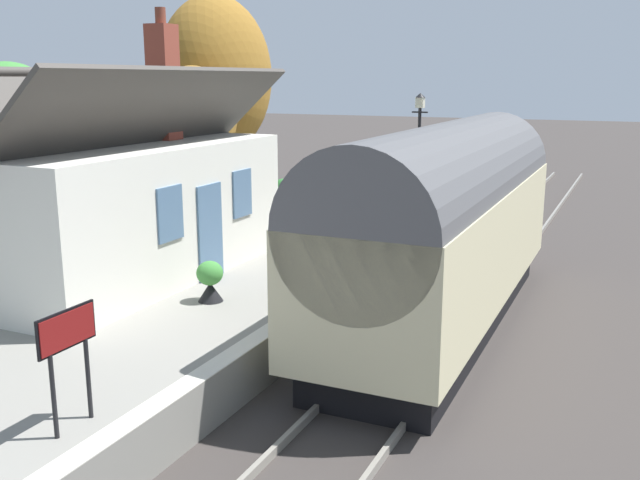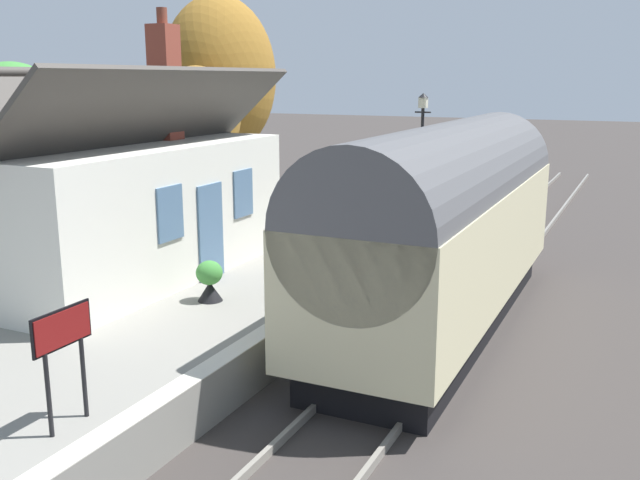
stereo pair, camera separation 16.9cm
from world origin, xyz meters
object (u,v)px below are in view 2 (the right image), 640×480
Objects in this scene: planter_by_door at (255,204)px; tree_far_right at (220,77)px; station_sign_board at (63,338)px; tree_far_left at (14,114)px; lamp_post_platform at (422,132)px; planter_under_sign at (210,281)px; station_building at (132,204)px; planter_edge_far at (286,190)px; bench_platform_end at (342,209)px; train at (445,225)px; planter_corner_building at (322,185)px; planter_bench_right at (230,211)px; planter_bench_left at (356,180)px; tree_mid_background at (197,118)px; bench_mid_platform at (376,191)px.

planter_by_door is 0.08× the size of tree_far_right.
tree_far_left reaches higher than station_sign_board.
planter_under_sign is at bearing 172.95° from lamp_post_platform.
station_building is 9.71m from planter_edge_far.
station_building is at bearing 32.80° from station_sign_board.
lamp_post_platform reaches higher than planter_edge_far.
bench_platform_end is at bearing -63.42° from tree_far_left.
train is 15.85× the size of planter_by_door.
bench_platform_end is 13.38m from station_sign_board.
planter_corner_building is 1.10× the size of planter_under_sign.
planter_bench_left reaches higher than planter_bench_right.
lamp_post_platform is (7.03, 2.70, 1.35)m from train.
train reaches higher than bench_platform_end.
tree_far_left reaches higher than tree_mid_background.
planter_corner_building is 5.31m from lamp_post_platform.
planter_by_door is at bearing 54.65° from train.
tree_far_right is (0.91, 4.86, 3.87)m from planter_corner_building.
lamp_post_platform is 8.01m from tree_mid_background.
bench_mid_platform is 0.25× the size of tree_mid_background.
bench_platform_end is 0.90× the size of station_sign_board.
lamp_post_platform is 2.48× the size of station_sign_board.
tree_far_left reaches higher than bench_mid_platform.
tree_mid_background is (-2.13, 5.88, 2.49)m from bench_mid_platform.
station_building is 7.42m from tree_far_left.
tree_far_right is at bearing 34.45° from planter_bench_right.
bench_platform_end is 1.00× the size of bench_mid_platform.
planter_by_door is at bearing 136.00° from bench_mid_platform.
bench_platform_end reaches higher than planter_under_sign.
planter_bench_left is at bearing 11.83° from station_sign_board.
tree_far_right is at bearing 42.72° from planter_by_door.
station_building is at bearing 157.19° from lamp_post_platform.
planter_bench_right is at bearing 63.41° from train.
tree_far_left reaches higher than planter_corner_building.
bench_platform_end is 0.25× the size of tree_mid_background.
tree_far_right reaches higher than planter_under_sign.
tree_mid_background is at bearing 76.83° from bench_platform_end.
planter_under_sign is 10.28m from lamp_post_platform.
tree_far_right is at bearing 59.65° from planter_edge_far.
station_building reaches higher than planter_bench_left.
station_sign_board is at bearing -147.20° from station_building.
station_sign_board is at bearing -165.78° from planter_under_sign.
tree_far_right is at bearing 24.29° from station_building.
station_building is 7.54m from bench_platform_end.
station_sign_board is 0.28× the size of tree_mid_background.
planter_edge_far is 0.16× the size of tree_mid_background.
tree_far_right reaches higher than bench_mid_platform.
station_sign_board is 20.57m from tree_far_right.
planter_by_door is at bearing 10.06° from station_building.
tree_far_right is at bearing 27.29° from station_sign_board.
station_building reaches higher than train.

